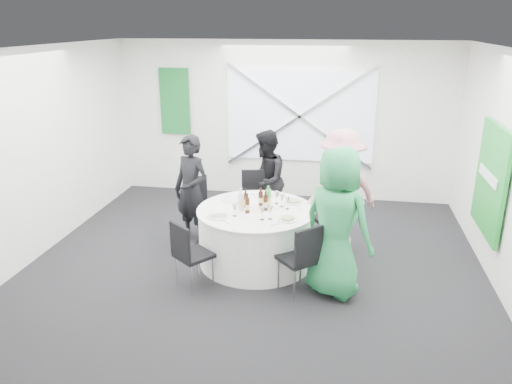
% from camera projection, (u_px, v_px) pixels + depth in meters
% --- Properties ---
extents(floor, '(6.00, 6.00, 0.00)m').
position_uv_depth(floor, '(253.00, 268.00, 6.60)').
color(floor, black).
rests_on(floor, ground).
extents(ceiling, '(6.00, 6.00, 0.00)m').
position_uv_depth(ceiling, '(253.00, 49.00, 5.69)').
color(ceiling, white).
rests_on(ceiling, wall_back).
extents(wall_back, '(6.00, 0.00, 6.00)m').
position_uv_depth(wall_back, '(283.00, 121.00, 8.94)').
color(wall_back, silver).
rests_on(wall_back, floor).
extents(wall_front, '(6.00, 0.00, 6.00)m').
position_uv_depth(wall_front, '(173.00, 289.00, 3.36)').
color(wall_front, silver).
rests_on(wall_front, floor).
extents(wall_left, '(0.00, 6.00, 6.00)m').
position_uv_depth(wall_left, '(32.00, 156.00, 6.64)').
color(wall_left, silver).
rests_on(wall_left, floor).
extents(window_panel, '(2.60, 0.03, 1.60)m').
position_uv_depth(window_panel, '(300.00, 116.00, 8.82)').
color(window_panel, silver).
rests_on(window_panel, wall_back).
extents(window_brace_a, '(2.63, 0.05, 1.84)m').
position_uv_depth(window_brace_a, '(300.00, 117.00, 8.78)').
color(window_brace_a, silver).
rests_on(window_brace_a, window_panel).
extents(window_brace_b, '(2.63, 0.05, 1.84)m').
position_uv_depth(window_brace_b, '(300.00, 117.00, 8.78)').
color(window_brace_b, silver).
rests_on(window_brace_b, window_panel).
extents(green_banner, '(0.55, 0.04, 1.20)m').
position_uv_depth(green_banner, '(175.00, 101.00, 9.13)').
color(green_banner, '#146525').
rests_on(green_banner, wall_back).
extents(green_sign, '(0.05, 1.20, 1.40)m').
position_uv_depth(green_sign, '(491.00, 180.00, 6.29)').
color(green_sign, '#1A932D').
rests_on(green_sign, wall_right).
extents(banquet_table, '(1.56, 1.56, 0.76)m').
position_uv_depth(banquet_table, '(256.00, 236.00, 6.67)').
color(banquet_table, white).
rests_on(banquet_table, floor).
extents(chair_back, '(0.50, 0.51, 0.95)m').
position_uv_depth(chair_back, '(255.00, 197.00, 7.61)').
color(chair_back, black).
rests_on(chair_back, floor).
extents(chair_back_left, '(0.57, 0.56, 0.89)m').
position_uv_depth(chair_back_left, '(201.00, 202.00, 7.50)').
color(chair_back_left, black).
rests_on(chair_back_left, floor).
extents(chair_back_right, '(0.62, 0.62, 1.00)m').
position_uv_depth(chair_back_right, '(337.00, 211.00, 6.96)').
color(chair_back_right, black).
rests_on(chair_back_right, floor).
extents(chair_front_right, '(0.57, 0.57, 0.90)m').
position_uv_depth(chair_front_right, '(302.00, 255.00, 5.80)').
color(chair_front_right, black).
rests_on(chair_front_right, floor).
extents(chair_front_left, '(0.55, 0.55, 0.86)m').
position_uv_depth(chair_front_left, '(188.00, 251.00, 5.95)').
color(chair_front_left, black).
rests_on(chair_front_left, floor).
extents(person_man_back_left, '(0.69, 0.59, 1.60)m').
position_uv_depth(person_man_back_left, '(191.00, 190.00, 7.14)').
color(person_man_back_left, black).
rests_on(person_man_back_left, floor).
extents(person_man_back, '(0.45, 0.78, 1.56)m').
position_uv_depth(person_man_back, '(265.00, 181.00, 7.65)').
color(person_man_back, black).
rests_on(person_man_back, floor).
extents(person_woman_pink, '(1.24, 1.00, 1.75)m').
position_uv_depth(person_woman_pink, '(340.00, 192.00, 6.87)').
color(person_woman_pink, '#CF868F').
rests_on(person_woman_pink, floor).
extents(person_woman_green, '(1.05, 0.94, 1.80)m').
position_uv_depth(person_woman_green, '(337.00, 223.00, 5.74)').
color(person_woman_green, '#27924F').
rests_on(person_woman_green, floor).
extents(plate_back, '(0.28, 0.28, 0.01)m').
position_uv_depth(plate_back, '(264.00, 196.00, 7.01)').
color(plate_back, silver).
rests_on(plate_back, banquet_table).
extents(plate_back_left, '(0.29, 0.29, 0.01)m').
position_uv_depth(plate_back_left, '(232.00, 199.00, 6.88)').
color(plate_back_left, silver).
rests_on(plate_back_left, banquet_table).
extents(plate_back_right, '(0.26, 0.26, 0.04)m').
position_uv_depth(plate_back_right, '(294.00, 201.00, 6.78)').
color(plate_back_right, silver).
rests_on(plate_back_right, banquet_table).
extents(plate_front_right, '(0.25, 0.25, 0.04)m').
position_uv_depth(plate_front_right, '(288.00, 219.00, 6.19)').
color(plate_front_right, silver).
rests_on(plate_front_right, banquet_table).
extents(plate_front_left, '(0.27, 0.27, 0.01)m').
position_uv_depth(plate_front_left, '(218.00, 216.00, 6.28)').
color(plate_front_left, silver).
rests_on(plate_front_left, banquet_table).
extents(napkin, '(0.22, 0.19, 0.05)m').
position_uv_depth(napkin, '(217.00, 213.00, 6.29)').
color(napkin, white).
rests_on(napkin, plate_front_left).
extents(beer_bottle_a, '(0.06, 0.06, 0.25)m').
position_uv_depth(beer_bottle_a, '(246.00, 200.00, 6.60)').
color(beer_bottle_a, '#3A180A').
rests_on(beer_bottle_a, banquet_table).
extents(beer_bottle_b, '(0.06, 0.06, 0.25)m').
position_uv_depth(beer_bottle_b, '(261.00, 199.00, 6.65)').
color(beer_bottle_b, '#3A180A').
rests_on(beer_bottle_b, banquet_table).
extents(beer_bottle_c, '(0.06, 0.06, 0.26)m').
position_uv_depth(beer_bottle_c, '(265.00, 203.00, 6.48)').
color(beer_bottle_c, '#3A180A').
rests_on(beer_bottle_c, banquet_table).
extents(beer_bottle_d, '(0.06, 0.06, 0.26)m').
position_uv_depth(beer_bottle_d, '(247.00, 206.00, 6.39)').
color(beer_bottle_d, '#3A180A').
rests_on(beer_bottle_d, banquet_table).
extents(green_water_bottle, '(0.08, 0.08, 0.31)m').
position_uv_depth(green_water_bottle, '(268.00, 199.00, 6.55)').
color(green_water_bottle, green).
rests_on(green_water_bottle, banquet_table).
extents(clear_water_bottle, '(0.08, 0.08, 0.30)m').
position_uv_depth(clear_water_bottle, '(241.00, 202.00, 6.47)').
color(clear_water_bottle, silver).
rests_on(clear_water_bottle, banquet_table).
extents(wine_glass_a, '(0.07, 0.07, 0.17)m').
position_uv_depth(wine_glass_a, '(235.00, 207.00, 6.27)').
color(wine_glass_a, white).
rests_on(wine_glass_a, banquet_table).
extents(wine_glass_b, '(0.07, 0.07, 0.17)m').
position_uv_depth(wine_glass_b, '(282.00, 198.00, 6.60)').
color(wine_glass_b, white).
rests_on(wine_glass_b, banquet_table).
extents(wine_glass_c, '(0.07, 0.07, 0.17)m').
position_uv_depth(wine_glass_c, '(287.00, 200.00, 6.51)').
color(wine_glass_c, white).
rests_on(wine_glass_c, banquet_table).
extents(wine_glass_d, '(0.07, 0.07, 0.17)m').
position_uv_depth(wine_glass_d, '(270.00, 210.00, 6.18)').
color(wine_glass_d, white).
rests_on(wine_glass_d, banquet_table).
extents(wine_glass_e, '(0.07, 0.07, 0.17)m').
position_uv_depth(wine_glass_e, '(277.00, 195.00, 6.71)').
color(wine_glass_e, white).
rests_on(wine_glass_e, banquet_table).
extents(wine_glass_f, '(0.07, 0.07, 0.17)m').
position_uv_depth(wine_glass_f, '(262.00, 210.00, 6.16)').
color(wine_glass_f, white).
rests_on(wine_glass_f, banquet_table).
extents(wine_glass_g, '(0.07, 0.07, 0.17)m').
position_uv_depth(wine_glass_g, '(269.00, 192.00, 6.80)').
color(wine_glass_g, white).
rests_on(wine_glass_g, banquet_table).
extents(fork_a, '(0.11, 0.13, 0.01)m').
position_uv_depth(fork_a, '(275.00, 225.00, 6.04)').
color(fork_a, silver).
rests_on(fork_a, banquet_table).
extents(knife_a, '(0.11, 0.12, 0.01)m').
position_uv_depth(knife_a, '(294.00, 218.00, 6.23)').
color(knife_a, silver).
rests_on(knife_a, banquet_table).
extents(fork_b, '(0.10, 0.13, 0.01)m').
position_uv_depth(fork_b, '(212.00, 212.00, 6.45)').
color(fork_b, silver).
rests_on(fork_b, banquet_table).
extents(knife_b, '(0.11, 0.12, 0.01)m').
position_uv_depth(knife_b, '(226.00, 222.00, 6.13)').
color(knife_b, silver).
rests_on(knife_b, banquet_table).
extents(fork_c, '(0.15, 0.02, 0.01)m').
position_uv_depth(fork_c, '(274.00, 196.00, 7.03)').
color(fork_c, silver).
rests_on(fork_c, banquet_table).
extents(knife_c, '(0.15, 0.03, 0.01)m').
position_uv_depth(knife_c, '(255.00, 195.00, 7.09)').
color(knife_c, silver).
rests_on(knife_c, banquet_table).
extents(fork_d, '(0.09, 0.14, 0.01)m').
position_uv_depth(fork_d, '(299.00, 208.00, 6.58)').
color(fork_d, silver).
rests_on(fork_d, banquet_table).
extents(knife_d, '(0.08, 0.14, 0.01)m').
position_uv_depth(knife_d, '(292.00, 201.00, 6.83)').
color(knife_d, silver).
rests_on(knife_d, banquet_table).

